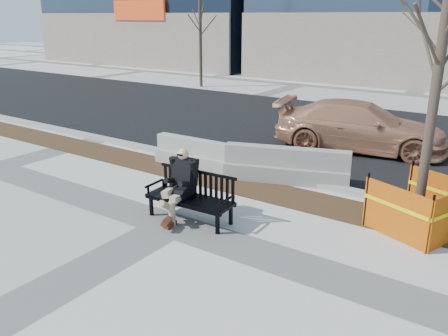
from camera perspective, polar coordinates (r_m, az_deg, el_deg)
The scene contains 11 objects.
ground at distance 9.06m, azimuth -6.51°, elevation -6.99°, with size 120.00×120.00×0.00m, color beige.
mulch_strip at distance 10.98m, azimuth 2.37°, elevation -2.20°, with size 40.00×1.20×0.02m, color #47301C.
asphalt_street at distance 16.34m, azimuth 14.09°, elevation 4.18°, with size 60.00×10.40×0.01m, color black.
curb at distance 11.73m, azimuth 4.85°, elevation -0.60°, with size 60.00×0.25×0.12m, color #9E9B93.
bench at distance 9.24m, azimuth -4.18°, elevation -6.38°, with size 1.83×0.66×0.97m, color black, non-canonical shape.
seated_man at distance 9.41m, azimuth -5.22°, elevation -5.93°, with size 0.60×1.00×1.40m, color black, non-canonical shape.
tree_fence at distance 9.54m, azimuth 22.59°, elevation -7.02°, with size 2.14×2.14×5.34m, color orange, non-canonical shape.
sedan at distance 14.52m, azimuth 16.21°, elevation 2.21°, with size 2.02×4.98×1.44m, color tan.
jersey_barrier_left at distance 12.28m, azimuth -2.95°, elevation 0.03°, with size 2.70×0.54×0.77m, color #9D9A93, non-canonical shape.
jersey_barrier_right at distance 11.38m, azimuth 7.63°, elevation -1.64°, with size 3.02×0.60×0.86m, color gray, non-canonical shape.
far_tree_left at distance 26.62m, azimuth -2.84°, elevation 10.03°, with size 1.98×1.98×5.36m, color #45392C, non-canonical shape.
Camera 1 is at (5.45, -6.12, 3.87)m, focal length 36.96 mm.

